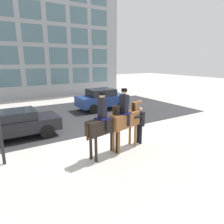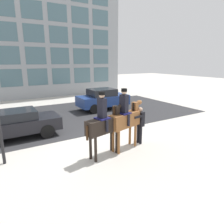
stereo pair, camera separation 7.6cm
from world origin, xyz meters
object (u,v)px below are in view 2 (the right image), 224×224
mounted_horse_lead (104,123)px  street_car_far_lane (103,99)px  pedestrian_bystander (140,122)px  mounted_horse_companion (125,118)px  street_car_near_lane (16,123)px

mounted_horse_lead → street_car_far_lane: size_ratio=0.67×
pedestrian_bystander → street_car_far_lane: bearing=-112.0°
mounted_horse_companion → street_car_near_lane: 5.43m
street_car_near_lane → mounted_horse_companion: bearing=-44.4°
pedestrian_bystander → street_car_far_lane: 7.02m
mounted_horse_lead → pedestrian_bystander: mounted_horse_lead is taller
street_car_far_lane → street_car_near_lane: bearing=-154.4°
mounted_horse_lead → street_car_near_lane: (-2.77, 3.90, -0.61)m
pedestrian_bystander → street_car_near_lane: bearing=-45.0°
street_car_near_lane → street_car_far_lane: street_car_far_lane is taller
mounted_horse_lead → street_car_near_lane: size_ratio=0.65×
mounted_horse_companion → street_car_near_lane: size_ratio=0.66×
mounted_horse_companion → pedestrian_bystander: bearing=-7.0°
mounted_horse_lead → street_car_far_lane: (3.75, 7.02, -0.51)m
mounted_horse_lead → pedestrian_bystander: (1.96, 0.24, -0.35)m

